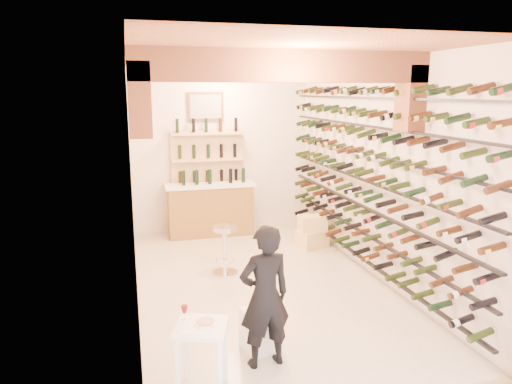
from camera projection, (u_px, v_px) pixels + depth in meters
ground at (261, 283)px, 7.08m from camera, size 6.00×6.00×0.00m
room_shell at (267, 129)px, 6.38m from camera, size 3.52×6.02×3.21m
wine_rack at (362, 174)px, 7.15m from camera, size 0.32×5.70×2.56m
back_counter at (210, 208)px, 9.40m from camera, size 1.70×0.62×1.29m
back_shelving at (208, 173)px, 9.50m from camera, size 1.40×0.31×2.73m
tasting_table at (201, 337)px, 4.43m from camera, size 0.58×0.58×0.81m
white_stool at (261, 330)px, 5.24m from camera, size 0.43×0.43×0.45m
person at (265, 297)px, 4.84m from camera, size 0.58×0.42×1.48m
chrome_barstool at (225, 246)px, 7.37m from camera, size 0.39×0.39×0.75m
crate_lower at (312, 239)px, 8.70m from camera, size 0.60×0.50×0.31m
crate_upper at (312, 223)px, 8.64m from camera, size 0.47×0.33×0.27m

